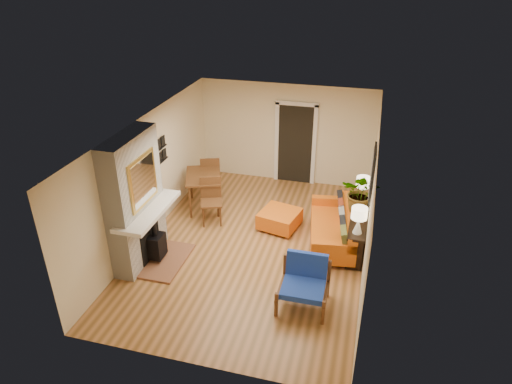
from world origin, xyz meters
TOP-DOWN VIEW (x-y plane):
  - room_shell at (0.60, 2.63)m, footprint 6.50×6.50m
  - fireplace at (-2.00, -1.00)m, footprint 1.09×1.68m
  - sofa at (1.63, 0.56)m, footprint 1.14×2.10m
  - ottoman at (0.38, 0.81)m, footprint 0.95×0.95m
  - blue_chair at (1.30, -1.46)m, footprint 0.84×0.83m
  - dining_table at (-1.48, 1.29)m, footprint 1.28×1.97m
  - console_table at (2.07, 0.53)m, footprint 0.34×1.85m
  - lamp_near at (2.07, -0.13)m, footprint 0.30×0.30m
  - lamp_far at (2.07, 1.21)m, footprint 0.30×0.30m
  - houseplant at (2.06, 0.73)m, footprint 0.86×0.78m

SIDE VIEW (x-z plane):
  - ottoman at x=0.38m, z-range 0.03..0.44m
  - sofa at x=1.63m, z-range -0.05..0.74m
  - blue_chair at x=1.30m, z-range 0.04..0.91m
  - console_table at x=2.07m, z-range 0.21..0.94m
  - dining_table at x=-1.48m, z-range 0.16..1.20m
  - lamp_near at x=2.07m, z-range 0.79..1.33m
  - lamp_far at x=2.07m, z-range 0.79..1.33m
  - houseplant at x=2.06m, z-range 0.73..1.56m
  - room_shell at x=0.60m, z-range -2.01..4.49m
  - fireplace at x=-2.00m, z-range -0.06..2.54m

